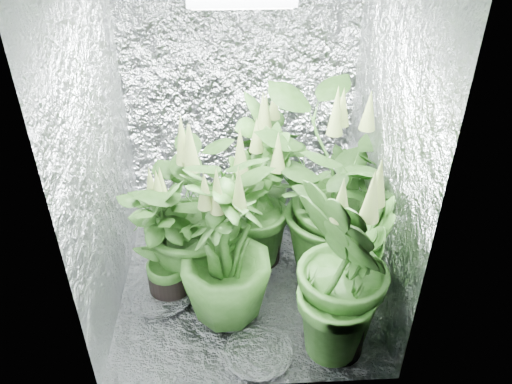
{
  "coord_description": "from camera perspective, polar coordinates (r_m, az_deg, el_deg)",
  "views": [
    {
      "loc": [
        -0.06,
        -2.47,
        2.32
      ],
      "look_at": [
        0.07,
        0.0,
        0.71
      ],
      "focal_mm": 35.0,
      "sensor_mm": 36.0,
      "label": 1
    }
  ],
  "objects": [
    {
      "name": "plant_label",
      "position": [
        2.82,
        11.05,
        -13.49
      ],
      "size": [
        0.05,
        0.02,
        0.07
      ],
      "primitive_type": "cube",
      "rotation": [
        -0.21,
        0.0,
        -0.07
      ],
      "color": "white",
      "rests_on": "plant_g"
    },
    {
      "name": "walls",
      "position": [
        2.8,
        -1.41,
        4.96
      ],
      "size": [
        1.62,
        1.62,
        2.0
      ],
      "color": "silver",
      "rests_on": "ground"
    },
    {
      "name": "ground",
      "position": [
        3.38,
        -1.18,
        -10.15
      ],
      "size": [
        1.6,
        1.6,
        0.0
      ],
      "primitive_type": "plane",
      "color": "silver",
      "rests_on": "ground"
    },
    {
      "name": "plant_b",
      "position": [
        3.56,
        1.03,
        2.71
      ],
      "size": [
        0.76,
        0.76,
        1.12
      ],
      "rotation": [
        0.0,
        0.0,
        0.92
      ],
      "color": "black",
      "rests_on": "ground"
    },
    {
      "name": "plant_a",
      "position": [
        3.12,
        -6.61,
        -2.16
      ],
      "size": [
        1.06,
        1.06,
        1.12
      ],
      "rotation": [
        0.0,
        0.0,
        0.18
      ],
      "color": "black",
      "rests_on": "ground"
    },
    {
      "name": "circulation_fan",
      "position": [
        3.64,
        8.45,
        -4.21
      ],
      "size": [
        0.12,
        0.27,
        0.31
      ],
      "rotation": [
        0.0,
        0.0,
        -0.0
      ],
      "color": "black",
      "rests_on": "ground"
    },
    {
      "name": "plant_e",
      "position": [
        3.15,
        9.69,
        -0.1
      ],
      "size": [
        1.11,
        1.11,
        1.29
      ],
      "rotation": [
        0.0,
        0.0,
        3.18
      ],
      "color": "black",
      "rests_on": "ground"
    },
    {
      "name": "plant_g",
      "position": [
        2.63,
        10.2,
        -8.94
      ],
      "size": [
        0.65,
        0.65,
        1.23
      ],
      "rotation": [
        0.0,
        0.0,
        4.66
      ],
      "color": "black",
      "rests_on": "ground"
    },
    {
      "name": "plant_c",
      "position": [
        3.28,
        0.22,
        -1.23
      ],
      "size": [
        0.61,
        0.61,
        1.04
      ],
      "rotation": [
        0.0,
        0.0,
        1.38
      ],
      "color": "black",
      "rests_on": "ground"
    },
    {
      "name": "plant_f",
      "position": [
        3.08,
        -10.39,
        -5.71
      ],
      "size": [
        0.57,
        0.57,
        0.92
      ],
      "rotation": [
        0.0,
        0.0,
        4.32
      ],
      "color": "black",
      "rests_on": "ground"
    },
    {
      "name": "plant_d",
      "position": [
        2.85,
        -3.56,
        -6.7
      ],
      "size": [
        0.75,
        0.75,
        1.07
      ],
      "rotation": [
        0.0,
        0.0,
        2.11
      ],
      "color": "black",
      "rests_on": "ground"
    }
  ]
}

